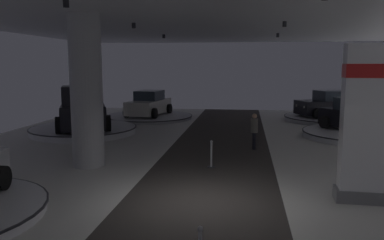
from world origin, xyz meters
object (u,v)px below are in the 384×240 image
at_px(display_platform_deep_left, 149,117).
at_px(display_car_deep_right, 330,105).
at_px(visitor_walking_near, 254,129).
at_px(column_left, 86,91).
at_px(display_car_far_right, 359,117).
at_px(display_car_deep_left, 149,104).
at_px(display_platform_far_right, 359,134).
at_px(pickup_truck_far_left, 83,110).
at_px(brand_sign_pylon, 363,122).
at_px(display_platform_deep_right, 328,118).
at_px(display_platform_far_left, 84,130).

relative_size(display_platform_deep_left, display_car_deep_right, 1.32).
relative_size(display_platform_deep_left, visitor_walking_near, 3.79).
relative_size(column_left, display_car_far_right, 1.21).
bearing_deg(display_car_deep_left, display_car_deep_right, 2.29).
xyz_separation_m(display_car_deep_right, display_platform_far_right, (0.27, -5.98, -0.89)).
bearing_deg(display_car_far_right, pickup_truck_far_left, -175.61).
distance_m(brand_sign_pylon, visitor_walking_near, 6.92).
bearing_deg(pickup_truck_far_left, brand_sign_pylon, -36.62).
height_order(display_platform_deep_right, display_platform_far_left, display_platform_far_left).
distance_m(column_left, display_platform_far_right, 13.76).
height_order(display_car_deep_right, display_platform_far_left, display_car_deep_right).
distance_m(display_platform_deep_right, pickup_truck_far_left, 15.72).
bearing_deg(display_platform_far_left, display_car_deep_right, 25.48).
bearing_deg(display_platform_far_right, display_platform_far_left, -176.92).
height_order(display_platform_deep_right, pickup_truck_far_left, pickup_truck_far_left).
height_order(display_car_deep_right, display_car_far_right, display_car_far_right).
relative_size(display_car_deep_right, display_platform_far_right, 0.82).
distance_m(pickup_truck_far_left, display_platform_far_right, 14.39).
height_order(column_left, display_car_deep_left, column_left).
height_order(display_platform_deep_left, display_platform_far_right, display_platform_far_right).
bearing_deg(display_platform_deep_left, display_platform_deep_right, 2.38).
relative_size(brand_sign_pylon, display_platform_far_right, 0.76).
bearing_deg(visitor_walking_near, display_platform_far_left, 163.26).
relative_size(column_left, display_platform_far_left, 0.97).
distance_m(display_car_deep_left, pickup_truck_far_left, 6.84).
distance_m(display_platform_deep_right, display_car_deep_right, 0.90).
bearing_deg(display_platform_far_left, visitor_walking_near, -16.74).
distance_m(display_platform_deep_right, display_car_far_right, 6.02).
height_order(display_platform_deep_right, display_car_far_right, display_car_far_right).
xyz_separation_m(display_platform_deep_right, display_car_far_right, (0.28, -5.94, 0.91)).
bearing_deg(visitor_walking_near, display_car_deep_right, 61.74).
bearing_deg(pickup_truck_far_left, display_car_far_right, 4.39).
relative_size(display_car_deep_left, display_platform_deep_right, 0.77).
bearing_deg(display_car_deep_right, display_car_deep_left, -177.71).
height_order(brand_sign_pylon, display_car_far_right, brand_sign_pylon).
relative_size(display_platform_far_left, display_platform_far_right, 1.01).
xyz_separation_m(display_platform_deep_right, display_platform_far_left, (-14.14, -6.74, 0.03)).
bearing_deg(display_car_far_right, visitor_walking_near, -146.55).
relative_size(display_platform_deep_left, display_platform_far_right, 1.08).
distance_m(display_car_deep_right, display_platform_far_right, 6.05).
height_order(column_left, display_car_far_right, column_left).
distance_m(display_platform_far_right, visitor_walking_near, 6.45).
xyz_separation_m(display_platform_deep_left, visitor_walking_near, (7.04, -8.97, 0.78)).
bearing_deg(display_car_deep_left, display_platform_far_right, -23.91).
bearing_deg(display_platform_deep_left, display_platform_far_right, -23.78).
distance_m(display_car_deep_left, display_car_far_right, 13.53).
xyz_separation_m(display_platform_deep_left, display_platform_deep_right, (12.10, 0.50, 0.05)).
xyz_separation_m(display_platform_deep_left, display_car_far_right, (12.38, -5.44, 0.96)).
bearing_deg(display_car_far_right, display_platform_deep_right, 92.69).
bearing_deg(column_left, pickup_truck_far_left, 115.04).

